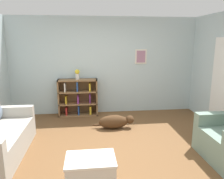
{
  "coord_description": "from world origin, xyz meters",
  "views": [
    {
      "loc": [
        -0.47,
        -3.69,
        1.97
      ],
      "look_at": [
        0.0,
        0.4,
        1.05
      ],
      "focal_mm": 35.0,
      "sensor_mm": 36.0,
      "label": 1
    }
  ],
  "objects_px": {
    "dog": "(115,122)",
    "vase": "(77,74)",
    "bookshelf": "(78,98)",
    "coffee_table": "(91,173)"
  },
  "relations": [
    {
      "from": "dog",
      "to": "vase",
      "type": "relative_size",
      "value": 3.66
    },
    {
      "from": "dog",
      "to": "vase",
      "type": "xyz_separation_m",
      "value": [
        -0.87,
        1.03,
        0.97
      ]
    },
    {
      "from": "coffee_table",
      "to": "dog",
      "type": "relative_size",
      "value": 0.68
    },
    {
      "from": "bookshelf",
      "to": "coffee_table",
      "type": "relative_size",
      "value": 1.56
    },
    {
      "from": "bookshelf",
      "to": "vase",
      "type": "height_order",
      "value": "vase"
    },
    {
      "from": "bookshelf",
      "to": "dog",
      "type": "height_order",
      "value": "bookshelf"
    },
    {
      "from": "bookshelf",
      "to": "coffee_table",
      "type": "xyz_separation_m",
      "value": [
        0.27,
        -3.11,
        -0.24
      ]
    },
    {
      "from": "bookshelf",
      "to": "coffee_table",
      "type": "distance_m",
      "value": 3.13
    },
    {
      "from": "bookshelf",
      "to": "dog",
      "type": "distance_m",
      "value": 1.4
    },
    {
      "from": "dog",
      "to": "coffee_table",
      "type": "bearing_deg",
      "value": -106.15
    }
  ]
}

